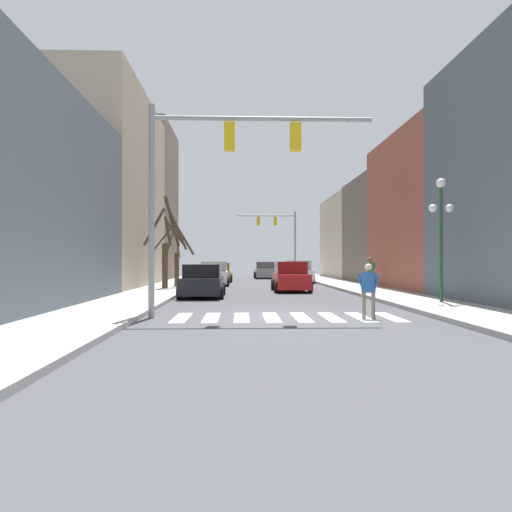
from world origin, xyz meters
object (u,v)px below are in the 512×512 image
object	(u,v)px
car_parked_left_mid	(265,271)
pedestrian_on_right_sidewalk	(370,269)
traffic_signal_near	(216,163)
car_parked_right_mid	(219,273)
car_driving_away_lane	(298,272)
street_tree_right_near	(167,244)
street_lamp_right_corner	(441,215)
pedestrian_on_left_sidewalk	(369,286)
car_driving_toward_lane	(214,274)
street_tree_right_far	(176,255)
car_parked_right_near	(291,277)
traffic_signal_far	(279,230)
car_at_intersection	(203,282)

from	to	relation	value
car_parked_left_mid	pedestrian_on_right_sidewalk	xyz separation A→B (m)	(5.39, -18.23, 0.44)
traffic_signal_near	pedestrian_on_right_sidewalk	xyz separation A→B (m)	(8.56, 14.67, -3.44)
car_parked_right_mid	car_driving_away_lane	size ratio (longest dim) A/B	0.87
car_driving_away_lane	street_tree_right_near	distance (m)	13.13
street_lamp_right_corner	pedestrian_on_left_sidewalk	bearing A→B (deg)	-133.42
car_driving_toward_lane	pedestrian_on_left_sidewalk	distance (m)	20.26
car_driving_toward_lane	street_tree_right_near	bearing A→B (deg)	156.24
car_driving_away_lane	car_parked_right_mid	bearing A→B (deg)	74.17
street_lamp_right_corner	pedestrian_on_left_sidewalk	size ratio (longest dim) A/B	2.89
car_parked_right_mid	pedestrian_on_left_sidewalk	world-z (taller)	pedestrian_on_left_sidewalk
traffic_signal_near	street_tree_right_far	distance (m)	16.23
car_parked_left_mid	car_driving_toward_lane	xyz separation A→B (m)	(-4.17, -13.78, 0.02)
car_parked_right_near	car_driving_toward_lane	world-z (taller)	car_parked_right_near
traffic_signal_far	car_parked_right_near	distance (m)	21.35
street_tree_right_near	street_tree_right_far	xyz separation A→B (m)	(0.26, 2.07, -0.61)
traffic_signal_far	pedestrian_on_left_sidewalk	xyz separation A→B (m)	(-0.11, -33.96, -3.69)
traffic_signal_near	car_driving_away_lane	size ratio (longest dim) A/B	1.38
car_parked_left_mid	pedestrian_on_left_sidewalk	world-z (taller)	pedestrian_on_left_sidewalk
car_parked_right_near	traffic_signal_far	bearing A→B (deg)	-2.91
car_at_intersection	car_parked_right_near	bearing A→B (deg)	-47.76
pedestrian_on_left_sidewalk	street_tree_right_near	distance (m)	16.19
street_lamp_right_corner	car_at_intersection	world-z (taller)	street_lamp_right_corner
street_lamp_right_corner	traffic_signal_near	bearing A→B (deg)	-156.22
car_at_intersection	traffic_signal_far	bearing A→B (deg)	-12.66
traffic_signal_far	car_parked_right_near	size ratio (longest dim) A/B	1.53
traffic_signal_far	street_tree_right_near	size ratio (longest dim) A/B	1.23
traffic_signal_near	car_parked_right_mid	xyz separation A→B (m)	(-0.95, 25.09, -3.91)
traffic_signal_far	street_lamp_right_corner	xyz separation A→B (m)	(3.73, -29.90, -1.20)
car_parked_right_near	car_parked_left_mid	bearing A→B (deg)	1.12
car_parked_right_near	street_tree_right_near	xyz separation A→B (m)	(-6.98, 1.02, 1.87)
traffic_signal_near	car_parked_right_mid	distance (m)	25.41
traffic_signal_far	street_tree_right_far	size ratio (longest dim) A/B	1.62
traffic_signal_near	car_parked_left_mid	bearing A→B (deg)	84.50
traffic_signal_far	car_driving_away_lane	size ratio (longest dim) A/B	1.33
car_parked_left_mid	car_driving_toward_lane	world-z (taller)	car_driving_toward_lane
street_tree_right_near	street_tree_right_far	world-z (taller)	street_tree_right_near
traffic_signal_far	car_driving_away_lane	world-z (taller)	traffic_signal_far
traffic_signal_near	street_lamp_right_corner	size ratio (longest dim) A/B	1.44
car_driving_away_lane	pedestrian_on_left_sidewalk	size ratio (longest dim) A/B	3.02
traffic_signal_near	car_parked_right_mid	bearing A→B (deg)	92.17
street_lamp_right_corner	car_parked_right_near	bearing A→B (deg)	118.26
street_tree_right_far	car_at_intersection	bearing A→B (deg)	-73.52
car_parked_right_near	pedestrian_on_right_sidewalk	distance (m)	5.41
street_lamp_right_corner	car_parked_right_near	xyz separation A→B (m)	(-4.80, 8.93, -2.68)
traffic_signal_near	car_parked_right_near	bearing A→B (deg)	74.22
pedestrian_on_right_sidewalk	traffic_signal_far	bearing A→B (deg)	-80.47
traffic_signal_far	pedestrian_on_left_sidewalk	size ratio (longest dim) A/B	4.01
car_driving_toward_lane	street_tree_right_far	world-z (taller)	street_tree_right_far
street_lamp_right_corner	street_tree_right_near	bearing A→B (deg)	139.84
pedestrian_on_left_sidewalk	street_tree_right_near	size ratio (longest dim) A/B	0.31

